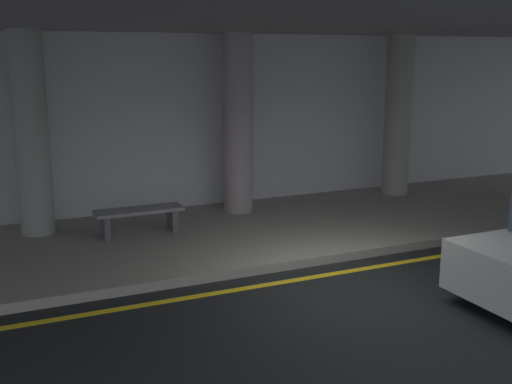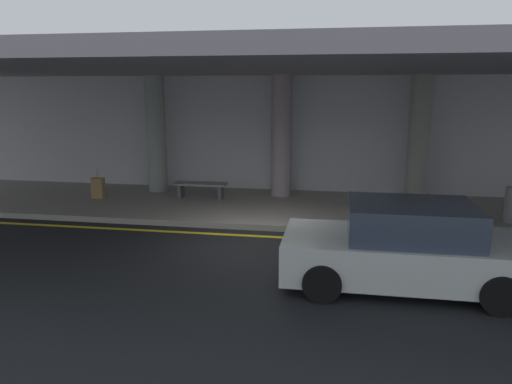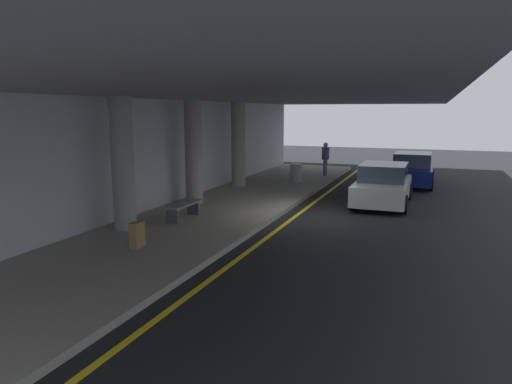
{
  "view_description": "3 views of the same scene",
  "coord_description": "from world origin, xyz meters",
  "views": [
    {
      "loc": [
        -4.98,
        -7.49,
        3.4
      ],
      "look_at": [
        -1.0,
        1.26,
        1.27
      ],
      "focal_mm": 44.24,
      "sensor_mm": 36.0,
      "label": 1
    },
    {
      "loc": [
        1.66,
        -9.97,
        3.4
      ],
      "look_at": [
        -0.38,
        2.02,
        0.74
      ],
      "focal_mm": 33.31,
      "sensor_mm": 36.0,
      "label": 2
    },
    {
      "loc": [
        -14.45,
        -3.56,
        3.4
      ],
      "look_at": [
        -2.07,
        1.22,
        1.08
      ],
      "focal_mm": 32.56,
      "sensor_mm": 36.0,
      "label": 3
    }
  ],
  "objects": [
    {
      "name": "terminal_back_wall",
      "position": [
        0.0,
        5.35,
        1.9
      ],
      "size": [
        26.0,
        0.3,
        3.8
      ],
      "primitive_type": "cube",
      "color": "#B5B6BA",
      "rests_on": "ground"
    },
    {
      "name": "bench_metal",
      "position": [
        -2.32,
        3.5,
        0.5
      ],
      "size": [
        1.6,
        0.5,
        0.48
      ],
      "color": "slate",
      "rests_on": "sidewalk"
    },
    {
      "name": "suitcase_upright_primary",
      "position": [
        -5.38,
        3.02,
        0.46
      ],
      "size": [
        0.36,
        0.22,
        0.9
      ],
      "rotation": [
        0.0,
        0.0,
        0.05
      ],
      "color": "olive",
      "rests_on": "sidewalk"
    },
    {
      "name": "support_column_far_left",
      "position": [
        -4.0,
        4.38,
        1.97
      ],
      "size": [
        0.61,
        0.61,
        3.65
      ],
      "primitive_type": "cylinder",
      "color": "gray",
      "rests_on": "sidewalk"
    },
    {
      "name": "support_column_center",
      "position": [
        4.0,
        4.38,
        1.97
      ],
      "size": [
        0.61,
        0.61,
        3.65
      ],
      "primitive_type": "cylinder",
      "color": "gray",
      "rests_on": "sidewalk"
    },
    {
      "name": "ceiling_overhang",
      "position": [
        0.0,
        2.6,
        3.95
      ],
      "size": [
        28.0,
        13.2,
        0.3
      ],
      "primitive_type": "cube",
      "color": "gray",
      "rests_on": "support_column_far_left"
    },
    {
      "name": "support_column_left_mid",
      "position": [
        0.0,
        4.38,
        1.97
      ],
      "size": [
        0.61,
        0.61,
        3.65
      ],
      "primitive_type": "cylinder",
      "color": "gray",
      "rests_on": "sidewalk"
    },
    {
      "name": "car_silver",
      "position": [
        2.88,
        -1.86,
        0.71
      ],
      "size": [
        4.1,
        1.92,
        1.5
      ],
      "rotation": [
        0.0,
        0.0,
        0.05
      ],
      "color": "#B5BCB6",
      "rests_on": "ground"
    },
    {
      "name": "lane_stripe_yellow",
      "position": [
        0.0,
        0.56,
        0.0
      ],
      "size": [
        26.0,
        0.14,
        0.01
      ],
      "primitive_type": "cube",
      "color": "yellow",
      "rests_on": "ground"
    },
    {
      "name": "sidewalk",
      "position": [
        0.0,
        3.1,
        0.07
      ],
      "size": [
        26.0,
        4.2,
        0.15
      ],
      "primitive_type": "cube",
      "color": "gray",
      "rests_on": "ground"
    },
    {
      "name": "ground_plane",
      "position": [
        0.0,
        0.0,
        0.0
      ],
      "size": [
        60.0,
        60.0,
        0.0
      ],
      "primitive_type": "plane",
      "color": "black"
    }
  ]
}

